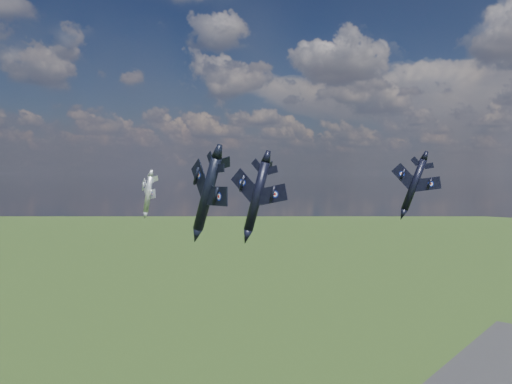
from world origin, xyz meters
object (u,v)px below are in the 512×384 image
Objects in this scene: jet_high_navy at (414,185)px; jet_left_silver at (148,194)px; jet_right_navy at (207,194)px; jet_lead_navy at (257,196)px.

jet_left_silver is at bearing -171.65° from jet_high_navy.
jet_right_navy is 49.68m from jet_high_navy.
jet_lead_navy is 1.07× the size of jet_right_navy.
jet_right_navy is at bearing -84.13° from jet_lead_navy.
jet_left_silver is at bearing 165.46° from jet_right_navy.
jet_lead_navy is 1.12× the size of jet_high_navy.
jet_left_silver is at bearing 158.94° from jet_lead_navy.
jet_right_navy is 50.84m from jet_left_silver.
jet_high_navy reaches higher than jet_lead_navy.
jet_left_silver is (-54.04, -24.22, -2.57)m from jet_high_navy.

